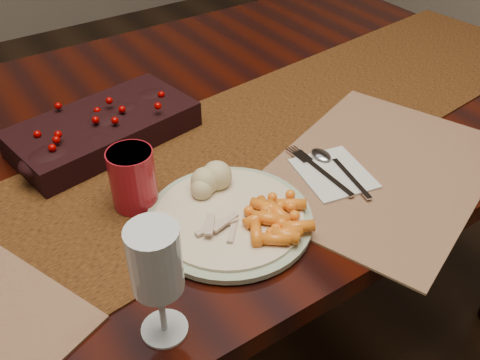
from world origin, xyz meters
TOP-DOWN VIEW (x-y plane):
  - floor at (0.00, 0.00)m, footprint 5.00×5.00m
  - dining_table at (0.00, 0.00)m, footprint 1.80×1.00m
  - table_runner at (0.05, -0.14)m, footprint 1.87×0.57m
  - centerpiece at (-0.12, 0.03)m, footprint 0.37×0.23m
  - placemat_main at (0.25, -0.33)m, footprint 0.56×0.49m
  - dinner_plate at (-0.05, -0.30)m, footprint 0.32×0.32m
  - baby_carrots at (-0.01, -0.36)m, footprint 0.14×0.13m
  - mashed_potatoes at (-0.05, -0.24)m, footprint 0.09×0.08m
  - turkey_shreds at (-0.09, -0.33)m, footprint 0.10×0.09m
  - napkin at (0.17, -0.30)m, footprint 0.14×0.15m
  - fork at (0.15, -0.29)m, footprint 0.03×0.15m
  - spoon at (0.18, -0.31)m, footprint 0.06×0.15m
  - red_cup at (-0.16, -0.17)m, footprint 0.09×0.09m
  - wine_glass at (-0.23, -0.42)m, footprint 0.08×0.08m

SIDE VIEW (x-z plane):
  - floor at x=0.00m, z-range 0.00..0.00m
  - dining_table at x=0.00m, z-range 0.00..0.75m
  - table_runner at x=0.05m, z-range 0.75..0.75m
  - placemat_main at x=0.25m, z-range 0.75..0.75m
  - napkin at x=0.17m, z-range 0.75..0.76m
  - fork at x=0.15m, z-range 0.76..0.76m
  - spoon at x=0.18m, z-range 0.76..0.76m
  - dinner_plate at x=-0.05m, z-range 0.75..0.77m
  - turkey_shreds at x=-0.09m, z-range 0.77..0.79m
  - baby_carrots at x=-0.01m, z-range 0.77..0.79m
  - centerpiece at x=-0.12m, z-range 0.75..0.82m
  - mashed_potatoes at x=-0.05m, z-range 0.77..0.82m
  - red_cup at x=-0.16m, z-range 0.75..0.86m
  - wine_glass at x=-0.23m, z-range 0.75..0.93m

